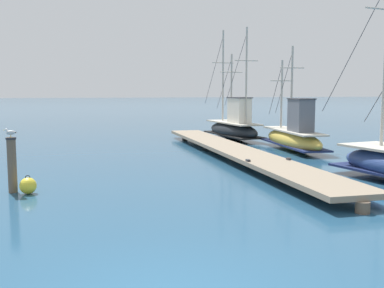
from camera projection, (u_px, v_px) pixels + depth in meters
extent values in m
cube|color=gray|center=(234.00, 150.00, 20.46)|extent=(2.21, 19.20, 0.16)
cylinder|color=brown|center=(363.00, 207.00, 11.25)|extent=(0.36, 0.36, 0.29)
cylinder|color=brown|center=(279.00, 173.00, 15.87)|extent=(0.36, 0.36, 0.29)
cylinder|color=brown|center=(234.00, 155.00, 20.48)|extent=(0.36, 0.36, 0.29)
cylinder|color=brown|center=(205.00, 143.00, 25.10)|extent=(0.36, 0.36, 0.29)
cylinder|color=brown|center=(185.00, 135.00, 29.72)|extent=(0.36, 0.36, 0.29)
cube|color=#333338|center=(248.00, 160.00, 16.56)|extent=(0.12, 0.20, 0.08)
cube|color=#333338|center=(289.00, 159.00, 16.95)|extent=(0.12, 0.20, 0.08)
ellipsoid|color=gold|center=(293.00, 140.00, 23.27)|extent=(1.97, 6.20, 1.02)
cube|color=#B2AD9E|center=(293.00, 131.00, 23.21)|extent=(1.74, 5.57, 0.08)
cube|color=#19234C|center=(293.00, 144.00, 23.29)|extent=(1.97, 6.08, 0.08)
cube|color=#565B66|center=(301.00, 116.00, 22.23)|extent=(0.93, 1.53, 1.57)
cube|color=#3D3D42|center=(301.00, 99.00, 22.13)|extent=(1.00, 1.65, 0.06)
cylinder|color=#B2ADA3|center=(292.00, 88.00, 23.26)|extent=(0.11, 0.11, 4.24)
cylinder|color=#B2ADA3|center=(292.00, 68.00, 23.14)|extent=(1.28, 0.17, 0.06)
cylinder|color=#333338|center=(283.00, 84.00, 24.36)|extent=(0.22, 2.20, 3.14)
cylinder|color=#B2ADA3|center=(282.00, 94.00, 24.64)|extent=(0.11, 0.11, 3.61)
cylinder|color=#B2ADA3|center=(282.00, 81.00, 24.56)|extent=(1.28, 0.17, 0.06)
cylinder|color=#333338|center=(275.00, 91.00, 25.57)|extent=(0.19, 1.88, 2.68)
cylinder|color=#333338|center=(352.00, 54.00, 17.04)|extent=(0.49, 3.05, 4.39)
ellipsoid|color=black|center=(233.00, 131.00, 28.40)|extent=(2.16, 5.81, 1.08)
cube|color=#B2AD9E|center=(233.00, 123.00, 28.34)|extent=(1.91, 5.23, 0.08)
cube|color=black|center=(233.00, 135.00, 28.42)|extent=(2.17, 5.70, 0.08)
cube|color=silver|center=(239.00, 111.00, 27.45)|extent=(0.98, 1.72, 1.49)
cube|color=#3D3D42|center=(239.00, 98.00, 27.36)|extent=(1.06, 1.86, 0.06)
cylinder|color=#B2ADA3|center=(231.00, 88.00, 28.36)|extent=(0.11, 0.11, 4.18)
cylinder|color=#B2ADA3|center=(232.00, 72.00, 28.24)|extent=(1.49, 0.19, 0.06)
cylinder|color=#333338|center=(224.00, 85.00, 29.38)|extent=(0.22, 2.17, 3.10)
cylinder|color=#B2ADA3|center=(223.00, 76.00, 29.46)|extent=(0.11, 0.11, 5.77)
cylinder|color=#B2ADA3|center=(223.00, 63.00, 29.36)|extent=(1.49, 0.19, 0.06)
cylinder|color=#333338|center=(213.00, 72.00, 30.87)|extent=(0.29, 2.99, 4.27)
cylinder|color=#B2ADA3|center=(246.00, 76.00, 26.42)|extent=(0.11, 0.11, 5.56)
cylinder|color=#B2ADA3|center=(246.00, 61.00, 26.32)|extent=(1.49, 0.19, 0.06)
cylinder|color=#333338|center=(235.00, 72.00, 27.79)|extent=(0.28, 2.88, 4.11)
cylinder|color=brown|center=(12.00, 165.00, 13.47)|extent=(0.26, 0.26, 1.64)
cylinder|color=#28282D|center=(11.00, 138.00, 13.37)|extent=(0.30, 0.30, 0.06)
cylinder|color=gold|center=(11.00, 136.00, 13.34)|extent=(0.01, 0.01, 0.07)
cylinder|color=gold|center=(11.00, 136.00, 13.39)|extent=(0.01, 0.01, 0.07)
ellipsoid|color=white|center=(11.00, 133.00, 13.35)|extent=(0.28, 0.12, 0.13)
ellipsoid|color=silver|center=(11.00, 132.00, 13.31)|extent=(0.24, 0.03, 0.09)
ellipsoid|color=#383838|center=(15.00, 133.00, 13.34)|extent=(0.07, 0.02, 0.04)
ellipsoid|color=silver|center=(11.00, 132.00, 13.41)|extent=(0.24, 0.03, 0.09)
ellipsoid|color=#383838|center=(15.00, 132.00, 13.44)|extent=(0.07, 0.02, 0.04)
cone|color=white|center=(16.00, 133.00, 13.40)|extent=(0.08, 0.07, 0.07)
sphere|color=white|center=(6.00, 130.00, 13.31)|extent=(0.08, 0.08, 0.08)
cone|color=gold|center=(4.00, 130.00, 13.30)|extent=(0.05, 0.02, 0.02)
sphere|color=yellow|center=(28.00, 186.00, 13.34)|extent=(0.49, 0.49, 0.49)
torus|color=black|center=(28.00, 178.00, 13.31)|extent=(0.14, 0.02, 0.14)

